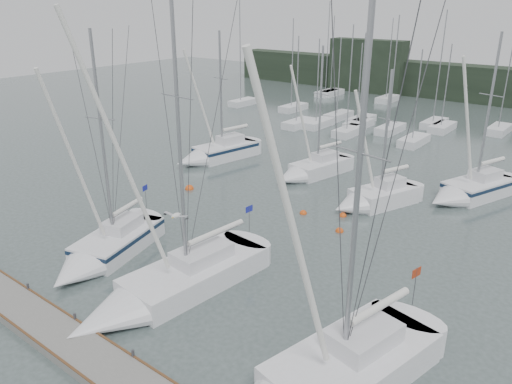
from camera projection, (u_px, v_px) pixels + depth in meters
ground at (174, 302)px, 24.07m from camera, size 160.00×160.00×0.00m
dock at (84, 352)px, 20.33m from camera, size 24.00×2.00×0.40m
far_treeline at (505, 87)px, 68.63m from camera, size 90.00×4.00×5.00m
far_building_left at (367, 66)px, 78.17m from camera, size 12.00×3.00×8.00m
mast_forest at (393, 121)px, 58.29m from camera, size 59.68×24.99×14.59m
sailboat_near_left at (101, 252)px, 27.63m from camera, size 4.82×8.53×13.28m
sailboat_near_center at (157, 293)px, 23.84m from camera, size 4.11×11.32×16.48m
sailboat_mid_a at (213, 154)px, 45.08m from camera, size 4.14×8.61×12.11m
sailboat_mid_b at (309, 171)px, 40.86m from camera, size 3.81×7.90×11.16m
sailboat_mid_c at (370, 200)px, 34.91m from camera, size 4.69×7.12×10.20m
sailboat_mid_d at (467, 191)px, 36.26m from camera, size 5.22×8.30×12.58m
buoy_a at (303, 214)px, 34.05m from camera, size 0.50×0.50×0.50m
buoy_b at (339, 231)px, 31.42m from camera, size 0.52×0.52×0.52m
buoy_c at (189, 189)px, 38.47m from camera, size 0.68×0.68×0.68m
seagull at (176, 216)px, 19.47m from camera, size 1.03×0.49×0.20m
buoy_d at (343, 216)px, 33.66m from camera, size 0.50×0.50×0.50m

